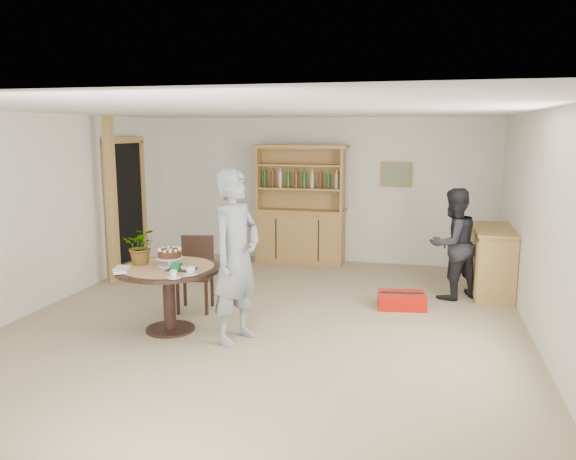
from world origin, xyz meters
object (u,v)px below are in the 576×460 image
at_px(sideboard, 492,261).
at_px(dining_chair, 196,268).
at_px(teen_boy, 236,256).
at_px(adult_person, 453,244).
at_px(hutch, 301,223).
at_px(dining_table, 169,280).
at_px(red_suitcase, 401,300).

relative_size(sideboard, dining_chair, 1.33).
distance_m(teen_boy, adult_person, 3.23).
distance_m(hutch, sideboard, 3.29).
distance_m(sideboard, dining_table, 4.50).
xyz_separation_m(sideboard, dining_table, (-3.77, -2.46, 0.13)).
xyz_separation_m(dining_chair, teen_boy, (0.86, -0.93, 0.41)).
xyz_separation_m(sideboard, red_suitcase, (-1.20, -0.97, -0.37)).
xyz_separation_m(teen_boy, adult_person, (2.35, 2.20, -0.18)).
relative_size(hutch, sideboard, 1.62).
relative_size(dining_table, adult_person, 0.79).
bearing_deg(sideboard, adult_person, -147.89).
distance_m(hutch, dining_table, 3.77).
xyz_separation_m(hutch, teen_boy, (0.12, -3.80, 0.25)).
xyz_separation_m(teen_boy, red_suitcase, (1.71, 1.58, -0.84)).
bearing_deg(teen_boy, sideboard, -30.15).
distance_m(dining_chair, teen_boy, 1.33).
distance_m(sideboard, red_suitcase, 1.59).
bearing_deg(red_suitcase, sideboard, 30.66).
xyz_separation_m(dining_table, adult_person, (3.20, 2.10, 0.16)).
height_order(hutch, sideboard, hutch).
bearing_deg(dining_chair, dining_table, -99.06).
relative_size(teen_boy, red_suitcase, 2.90).
height_order(sideboard, adult_person, adult_person).
bearing_deg(teen_boy, dining_chair, 61.57).
relative_size(dining_table, teen_boy, 0.64).
bearing_deg(dining_table, hutch, 78.88).
distance_m(adult_person, red_suitcase, 1.11).
relative_size(sideboard, red_suitcase, 1.93).
bearing_deg(sideboard, red_suitcase, -141.07).
height_order(teen_boy, red_suitcase, teen_boy).
height_order(dining_table, adult_person, adult_person).
bearing_deg(hutch, dining_chair, -104.48).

